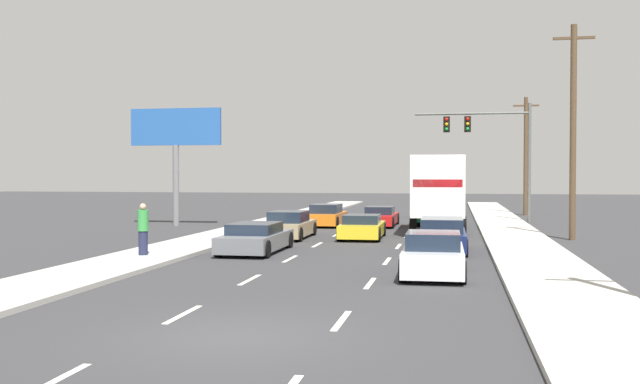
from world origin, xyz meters
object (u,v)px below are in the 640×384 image
object	(u,v)px
traffic_signal_mast	(482,135)
pedestrian_near_corner	(143,229)
car_yellow	(362,227)
car_white	(433,256)
car_navy	(442,236)
utility_pole_far	(526,154)
car_tan	(289,226)
car_red	(380,217)
roadside_billboard	(176,139)
car_orange	(327,216)
car_gray	(256,238)
utility_pole_mid	(573,130)
box_truck	(439,189)

from	to	relation	value
traffic_signal_mast	pedestrian_near_corner	size ratio (longest dim) A/B	4.03
car_yellow	car_white	bearing A→B (deg)	-72.80
traffic_signal_mast	pedestrian_near_corner	xyz separation A→B (m)	(-12.37, -21.54, -4.31)
car_navy	traffic_signal_mast	bearing A→B (deg)	82.92
car_white	utility_pole_far	xyz separation A→B (m)	(5.61, 31.87, 3.76)
car_tan	pedestrian_near_corner	distance (m)	9.33
car_navy	pedestrian_near_corner	distance (m)	11.14
car_tan	car_red	xyz separation A→B (m)	(3.39, 8.25, -0.06)
car_red	roadside_billboard	xyz separation A→B (m)	(-11.52, -1.85, 4.44)
car_tan	car_navy	size ratio (longest dim) A/B	0.94
car_yellow	traffic_signal_mast	size ratio (longest dim) A/B	0.58
car_orange	car_navy	bearing A→B (deg)	-61.46
car_gray	car_yellow	world-z (taller)	car_gray
roadside_billboard	pedestrian_near_corner	size ratio (longest dim) A/B	3.72
roadside_billboard	car_gray	bearing A→B (deg)	-56.42
car_navy	utility_pole_far	world-z (taller)	utility_pole_far
utility_pole_far	pedestrian_near_corner	distance (m)	33.62
car_white	pedestrian_near_corner	distance (m)	10.38
car_tan	utility_pole_mid	distance (m)	13.53
utility_pole_far	traffic_signal_mast	bearing A→B (deg)	-112.64
car_tan	traffic_signal_mast	xyz separation A→B (m)	(9.18, 12.79, 4.78)
utility_pole_far	car_yellow	bearing A→B (deg)	-114.16
car_gray	car_white	distance (m)	8.49
car_yellow	utility_pole_far	world-z (taller)	utility_pole_far
car_tan	traffic_signal_mast	bearing A→B (deg)	54.32
utility_pole_mid	roadside_billboard	bearing A→B (deg)	166.60
car_gray	traffic_signal_mast	distance (m)	21.42
pedestrian_near_corner	traffic_signal_mast	bearing A→B (deg)	60.12
traffic_signal_mast	utility_pole_far	distance (m)	8.72
car_red	traffic_signal_mast	size ratio (longest dim) A/B	0.61
car_gray	roadside_billboard	world-z (taller)	roadside_billboard
car_red	car_navy	world-z (taller)	car_navy
car_red	utility_pole_mid	world-z (taller)	utility_pole_mid
car_white	roadside_billboard	size ratio (longest dim) A/B	0.60
car_tan	car_yellow	xyz separation A→B (m)	(3.36, 0.37, -0.06)
utility_pole_far	car_navy	bearing A→B (deg)	-102.25
car_orange	car_yellow	size ratio (longest dim) A/B	1.07
car_orange	utility_pole_mid	bearing A→B (deg)	-27.70
car_red	pedestrian_near_corner	xyz separation A→B (m)	(-6.58, -17.01, 0.53)
car_orange	car_red	distance (m)	3.06
car_tan	utility_pole_far	world-z (taller)	utility_pole_far
car_yellow	car_white	distance (m)	12.00
car_tan	car_navy	distance (m)	8.31
car_white	utility_pole_mid	world-z (taller)	utility_pole_mid
car_yellow	utility_pole_far	xyz separation A→B (m)	(9.15, 20.41, 3.84)
car_orange	utility_pole_far	xyz separation A→B (m)	(12.17, 12.85, 3.78)
roadside_billboard	pedestrian_near_corner	distance (m)	16.42
car_orange	utility_pole_mid	world-z (taller)	utility_pole_mid
box_truck	car_navy	xyz separation A→B (m)	(0.34, -9.25, -1.58)
box_truck	utility_pole_far	world-z (taller)	utility_pole_far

